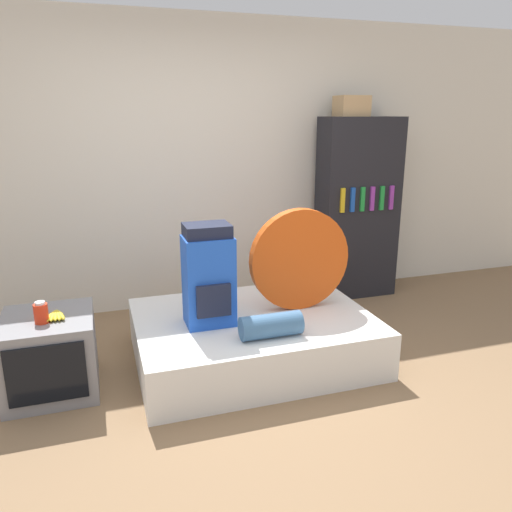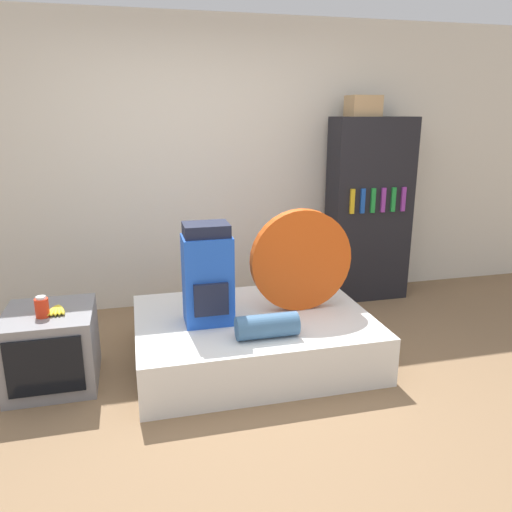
# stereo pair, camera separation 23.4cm
# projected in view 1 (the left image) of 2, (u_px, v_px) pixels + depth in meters

# --- Properties ---
(ground_plane) EXTENTS (16.00, 16.00, 0.00)m
(ground_plane) POSITION_uv_depth(u_px,v_px,m) (259.00, 412.00, 3.06)
(ground_plane) COLOR #846647
(wall_back) EXTENTS (8.00, 0.05, 2.60)m
(wall_back) POSITION_uv_depth(u_px,v_px,m) (190.00, 167.00, 4.52)
(wall_back) COLOR silver
(wall_back) RESTS_ON ground_plane
(bed) EXTENTS (1.69, 1.25, 0.35)m
(bed) POSITION_uv_depth(u_px,v_px,m) (253.00, 337.00, 3.69)
(bed) COLOR white
(bed) RESTS_ON ground_plane
(backpack) EXTENTS (0.33, 0.29, 0.71)m
(backpack) POSITION_uv_depth(u_px,v_px,m) (209.00, 276.00, 3.42)
(backpack) COLOR blue
(backpack) RESTS_ON bed
(tent_bag) EXTENTS (0.76, 0.08, 0.76)m
(tent_bag) POSITION_uv_depth(u_px,v_px,m) (299.00, 259.00, 3.69)
(tent_bag) COLOR #D14C14
(tent_bag) RESTS_ON bed
(sleeping_roll) EXTENTS (0.41, 0.16, 0.16)m
(sleeping_roll) POSITION_uv_depth(u_px,v_px,m) (271.00, 326.00, 3.27)
(sleeping_roll) COLOR #3D668E
(sleeping_roll) RESTS_ON bed
(television) EXTENTS (0.57, 0.61, 0.52)m
(television) POSITION_uv_depth(u_px,v_px,m) (50.00, 354.00, 3.25)
(television) COLOR gray
(television) RESTS_ON ground_plane
(canister) EXTENTS (0.09, 0.09, 0.14)m
(canister) POSITION_uv_depth(u_px,v_px,m) (41.00, 313.00, 3.08)
(canister) COLOR red
(canister) RESTS_ON television
(banana_bunch) EXTENTS (0.14, 0.18, 0.03)m
(banana_bunch) POSITION_uv_depth(u_px,v_px,m) (56.00, 315.00, 3.16)
(banana_bunch) COLOR yellow
(banana_bunch) RESTS_ON television
(bookshelf) EXTENTS (0.77, 0.35, 1.74)m
(bookshelf) POSITION_uv_depth(u_px,v_px,m) (357.00, 209.00, 4.85)
(bookshelf) COLOR black
(bookshelf) RESTS_ON ground_plane
(cardboard_box) EXTENTS (0.28, 0.23, 0.19)m
(cardboard_box) POSITION_uv_depth(u_px,v_px,m) (352.00, 106.00, 4.57)
(cardboard_box) COLOR tan
(cardboard_box) RESTS_ON bookshelf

